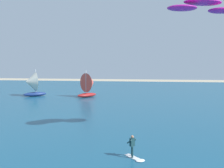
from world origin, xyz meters
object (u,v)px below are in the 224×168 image
at_px(kitesurfer, 134,150).
at_px(sailboat_far_right, 31,84).
at_px(kite, 203,6).
at_px(sailboat_anchored_offshore, 89,85).

xyz_separation_m(kitesurfer, sailboat_far_right, (-22.87, 33.65, 1.95)).
relative_size(kite, sailboat_anchored_offshore, 1.37).
bearing_deg(kite, kitesurfer, -130.29).
bearing_deg(sailboat_far_right, kite, -42.84).
distance_m(sailboat_anchored_offshore, sailboat_far_right, 11.95).
height_order(sailboat_anchored_offshore, sailboat_far_right, sailboat_far_right).
height_order(kite, sailboat_anchored_offshore, kite).
bearing_deg(sailboat_anchored_offshore, kite, -58.53).
xyz_separation_m(kitesurfer, sailboat_anchored_offshore, (-10.95, 34.51, 1.88)).
bearing_deg(kite, sailboat_anchored_offshore, 121.47).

